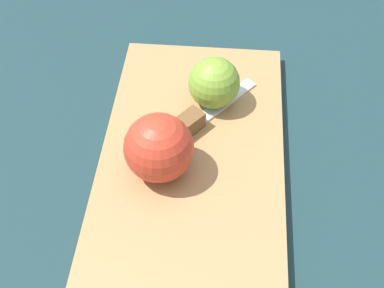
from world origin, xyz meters
TOP-DOWN VIEW (x-y plane):
  - ground_plane at (0.00, 0.00)m, footprint 4.00×4.00m
  - cutting_board at (0.00, 0.00)m, footprint 0.44×0.29m
  - apple_half_left at (-0.02, 0.04)m, footprint 0.08×0.08m
  - apple_half_right at (0.09, -0.04)m, footprint 0.07×0.07m
  - knife at (0.03, 0.01)m, footprint 0.13×0.15m

SIDE VIEW (x-z plane):
  - ground_plane at x=0.00m, z-range 0.00..0.00m
  - cutting_board at x=0.00m, z-range 0.00..0.02m
  - knife at x=0.03m, z-range 0.02..0.04m
  - apple_half_right at x=0.09m, z-range 0.02..0.08m
  - apple_half_left at x=-0.02m, z-range 0.02..0.09m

